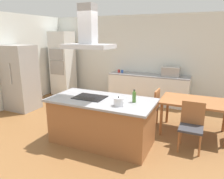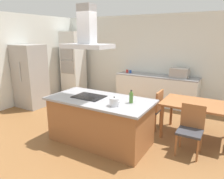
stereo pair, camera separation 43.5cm
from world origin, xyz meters
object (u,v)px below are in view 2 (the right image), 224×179
Objects in this scene: tea_kettle at (114,102)px; refrigerator at (30,76)px; countertop_microwave at (179,73)px; coffee_mug_blue at (130,72)px; chair_at_left_end at (154,107)px; wall_oven_stack at (73,63)px; coffee_mug_red at (127,71)px; range_hood at (87,34)px; chair_facing_island at (191,126)px; cooktop at (89,97)px; olive_oil_bottle at (131,98)px; dining_table at (198,107)px.

refrigerator is (-3.43, 1.03, -0.06)m from tea_kettle.
coffee_mug_blue is at bearing -178.77° from countertop_microwave.
refrigerator reaches higher than chair_at_left_end.
wall_oven_stack is (-2.19, -0.20, 0.16)m from coffee_mug_blue.
coffee_mug_red is at bearing 112.48° from tea_kettle.
range_hood is at bearing -45.02° from wall_oven_stack.
coffee_mug_red is at bearing 101.32° from range_hood.
cooktop is at bearing -165.31° from chair_facing_island.
range_hood is at bearing -165.31° from chair_facing_island.
chair_at_left_end is 0.99× the size of range_hood.
wall_oven_stack is (-3.73, -0.23, 0.06)m from countertop_microwave.
olive_oil_bottle is 2.81m from countertop_microwave.
countertop_microwave is at bearing 85.96° from olive_oil_bottle.
coffee_mug_blue is 3.11m from range_hood.
countertop_microwave is 3.26m from range_hood.
olive_oil_bottle is 1.51m from dining_table.
tea_kettle is 0.10× the size of wall_oven_stack.
range_hood is at bearing -175.01° from olive_oil_bottle.
chair_at_left_end is (3.70, 0.35, -0.40)m from refrigerator.
coffee_mug_red is 1.00× the size of coffee_mug_blue.
olive_oil_bottle reaches higher than dining_table.
cooktop is at bearing -129.94° from chair_at_left_end.
countertop_microwave is at bearing 115.00° from dining_table.
wall_oven_stack reaches higher than chair_at_left_end.
refrigerator is 3.08m from range_hood.
coffee_mug_red is 0.10× the size of chair_facing_island.
wall_oven_stack is 4.79m from dining_table.
chair_facing_island is (0.80, -2.39, -0.53)m from countertop_microwave.
range_hood is at bearing -16.63° from refrigerator.
coffee_mug_red is 0.10× the size of chair_at_left_end.
dining_table is (1.89, 1.16, -0.24)m from cooktop.
dining_table is at bearing 49.34° from tea_kettle.
olive_oil_bottle is at bearing -157.36° from chair_facing_island.
range_hood reaches higher than chair_at_left_end.
range_hood reaches higher than cooktop.
range_hood is (-1.08, -2.88, 1.06)m from countertop_microwave.
wall_oven_stack is 1.57× the size of dining_table.
refrigerator is 2.02× the size of range_hood.
cooktop is at bearing -16.63° from refrigerator.
tea_kettle is at bearing -148.95° from chair_facing_island.
coffee_mug_red and coffee_mug_blue have the same top height.
range_hood is (0.45, -2.85, 1.16)m from coffee_mug_blue.
olive_oil_bottle is 1.19m from chair_facing_island.
dining_table is at bearing 47.26° from olive_oil_bottle.
chair_at_left_end is (0.97, 1.16, -0.40)m from cooktop.
tea_kettle is at bearing -67.52° from coffee_mug_red.
wall_oven_stack is at bearing 87.50° from refrigerator.
tea_kettle is 2.43× the size of coffee_mug_red.
olive_oil_bottle is 3.08m from coffee_mug_blue.
coffee_mug_red reaches higher than cooktop.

